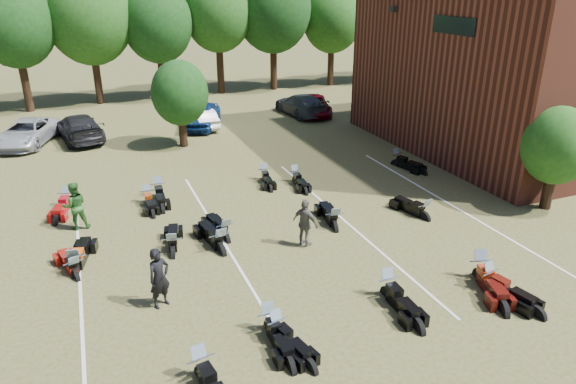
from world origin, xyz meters
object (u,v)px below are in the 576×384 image
car_4 (202,116)px  motorcycle_3 (278,338)px  person_black (159,278)px  person_green (75,206)px  person_grey (305,223)px  motorcycle_7 (76,278)px

car_4 → motorcycle_3: 22.11m
person_black → person_green: size_ratio=0.99×
person_green → person_grey: (7.65, -4.57, -0.05)m
car_4 → person_grey: 17.36m
car_4 → person_grey: (-0.27, -17.36, 0.11)m
person_black → person_green: bearing=83.0°
car_4 → person_green: person_green is taller
person_grey → motorcycle_7: 7.89m
car_4 → person_grey: bearing=-66.5°
person_green → car_4: bearing=-126.4°
motorcycle_3 → person_green: bearing=105.9°
motorcycle_3 → person_grey: bearing=46.2°
car_4 → person_black: size_ratio=2.45×
person_grey → motorcycle_3: (-2.78, -4.52, -0.90)m
person_green → motorcycle_7: 3.95m
person_black → motorcycle_7: size_ratio=0.90×
person_black → person_grey: person_black is taller
person_grey → motorcycle_3: 5.39m
motorcycle_7 → motorcycle_3: bearing=117.9°
car_4 → motorcycle_3: car_4 is taller
person_black → motorcycle_3: size_ratio=0.91×
person_black → car_4: bearing=47.4°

